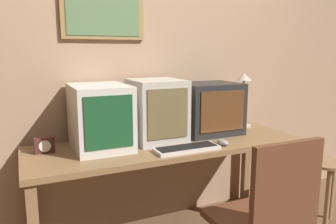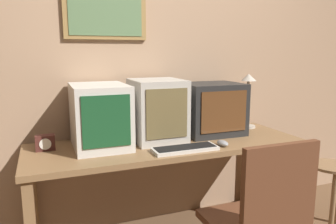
{
  "view_description": "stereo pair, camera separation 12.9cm",
  "coord_description": "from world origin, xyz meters",
  "px_view_note": "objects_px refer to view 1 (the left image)",
  "views": [
    {
      "loc": [
        -0.9,
        -1.11,
        1.33
      ],
      "look_at": [
        0.0,
        0.85,
        0.93
      ],
      "focal_mm": 35.0,
      "sensor_mm": 36.0,
      "label": 1
    },
    {
      "loc": [
        -0.78,
        -1.16,
        1.33
      ],
      "look_at": [
        0.0,
        0.85,
        0.93
      ],
      "focal_mm": 35.0,
      "sensor_mm": 36.0,
      "label": 2
    }
  ],
  "objects_px": {
    "desk_lamp": "(243,92)",
    "monitor_left": "(100,117)",
    "monitor_right": "(209,108)",
    "keyboard_main": "(187,148)",
    "desk_clock": "(44,145)",
    "side_stool": "(323,178)",
    "mouse_near_keyboard": "(223,142)",
    "monitor_center": "(157,110)"
  },
  "relations": [
    {
      "from": "mouse_near_keyboard",
      "to": "desk_lamp",
      "type": "relative_size",
      "value": 0.23
    },
    {
      "from": "side_stool",
      "to": "monitor_center",
      "type": "bearing_deg",
      "value": 163.43
    },
    {
      "from": "monitor_right",
      "to": "desk_lamp",
      "type": "xyz_separation_m",
      "value": [
        0.37,
        0.07,
        0.1
      ]
    },
    {
      "from": "monitor_left",
      "to": "desk_lamp",
      "type": "xyz_separation_m",
      "value": [
        1.21,
        0.12,
        0.08
      ]
    },
    {
      "from": "mouse_near_keyboard",
      "to": "desk_lamp",
      "type": "bearing_deg",
      "value": 41.07
    },
    {
      "from": "monitor_center",
      "to": "keyboard_main",
      "type": "relative_size",
      "value": 1.02
    },
    {
      "from": "monitor_right",
      "to": "desk_clock",
      "type": "xyz_separation_m",
      "value": [
        -1.18,
        -0.01,
        -0.14
      ]
    },
    {
      "from": "keyboard_main",
      "to": "mouse_near_keyboard",
      "type": "height_order",
      "value": "mouse_near_keyboard"
    },
    {
      "from": "mouse_near_keyboard",
      "to": "side_stool",
      "type": "distance_m",
      "value": 0.97
    },
    {
      "from": "keyboard_main",
      "to": "mouse_near_keyboard",
      "type": "bearing_deg",
      "value": 1.31
    },
    {
      "from": "desk_clock",
      "to": "side_stool",
      "type": "height_order",
      "value": "desk_clock"
    },
    {
      "from": "mouse_near_keyboard",
      "to": "desk_lamp",
      "type": "distance_m",
      "value": 0.67
    },
    {
      "from": "mouse_near_keyboard",
      "to": "monitor_left",
      "type": "bearing_deg",
      "value": 159.07
    },
    {
      "from": "mouse_near_keyboard",
      "to": "side_stool",
      "type": "xyz_separation_m",
      "value": [
        0.9,
        -0.07,
        -0.37
      ]
    },
    {
      "from": "desk_lamp",
      "to": "monitor_left",
      "type": "bearing_deg",
      "value": -174.51
    },
    {
      "from": "keyboard_main",
      "to": "desk_clock",
      "type": "bearing_deg",
      "value": 158.29
    },
    {
      "from": "desk_lamp",
      "to": "monitor_center",
      "type": "bearing_deg",
      "value": -172.88
    },
    {
      "from": "monitor_center",
      "to": "side_stool",
      "type": "xyz_separation_m",
      "value": [
        1.25,
        -0.37,
        -0.57
      ]
    },
    {
      "from": "monitor_left",
      "to": "monitor_center",
      "type": "height_order",
      "value": "monitor_center"
    },
    {
      "from": "monitor_right",
      "to": "desk_lamp",
      "type": "distance_m",
      "value": 0.39
    },
    {
      "from": "monitor_right",
      "to": "side_stool",
      "type": "xyz_separation_m",
      "value": [
        0.81,
        -0.4,
        -0.54
      ]
    },
    {
      "from": "monitor_right",
      "to": "side_stool",
      "type": "height_order",
      "value": "monitor_right"
    },
    {
      "from": "monitor_right",
      "to": "side_stool",
      "type": "relative_size",
      "value": 0.88
    },
    {
      "from": "monitor_center",
      "to": "desk_lamp",
      "type": "xyz_separation_m",
      "value": [
        0.81,
        0.1,
        0.08
      ]
    },
    {
      "from": "desk_clock",
      "to": "side_stool",
      "type": "distance_m",
      "value": 2.06
    },
    {
      "from": "monitor_right",
      "to": "keyboard_main",
      "type": "xyz_separation_m",
      "value": [
        -0.37,
        -0.33,
        -0.18
      ]
    },
    {
      "from": "monitor_left",
      "to": "desk_lamp",
      "type": "relative_size",
      "value": 1.06
    },
    {
      "from": "monitor_left",
      "to": "side_stool",
      "type": "bearing_deg",
      "value": -12.22
    },
    {
      "from": "monitor_left",
      "to": "side_stool",
      "type": "height_order",
      "value": "monitor_left"
    },
    {
      "from": "monitor_left",
      "to": "mouse_near_keyboard",
      "type": "distance_m",
      "value": 0.82
    },
    {
      "from": "monitor_center",
      "to": "side_stool",
      "type": "height_order",
      "value": "monitor_center"
    },
    {
      "from": "side_stool",
      "to": "monitor_left",
      "type": "bearing_deg",
      "value": 167.78
    },
    {
      "from": "keyboard_main",
      "to": "side_stool",
      "type": "bearing_deg",
      "value": -3.16
    },
    {
      "from": "desk_clock",
      "to": "desk_lamp",
      "type": "relative_size",
      "value": 0.27
    },
    {
      "from": "monitor_left",
      "to": "mouse_near_keyboard",
      "type": "bearing_deg",
      "value": -20.93
    },
    {
      "from": "monitor_left",
      "to": "desk_clock",
      "type": "bearing_deg",
      "value": 174.54
    },
    {
      "from": "monitor_right",
      "to": "mouse_near_keyboard",
      "type": "distance_m",
      "value": 0.38
    },
    {
      "from": "keyboard_main",
      "to": "desk_lamp",
      "type": "height_order",
      "value": "desk_lamp"
    },
    {
      "from": "desk_lamp",
      "to": "side_stool",
      "type": "height_order",
      "value": "desk_lamp"
    },
    {
      "from": "monitor_center",
      "to": "mouse_near_keyboard",
      "type": "relative_size",
      "value": 4.13
    },
    {
      "from": "monitor_left",
      "to": "keyboard_main",
      "type": "distance_m",
      "value": 0.59
    },
    {
      "from": "mouse_near_keyboard",
      "to": "monitor_center",
      "type": "bearing_deg",
      "value": 139.29
    }
  ]
}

